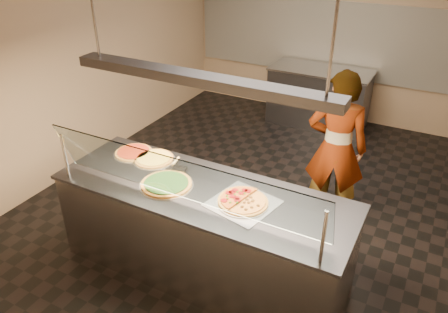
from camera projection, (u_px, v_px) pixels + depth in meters
The scene contains 18 objects.
ground at pixel (257, 202), 5.32m from camera, with size 5.00×6.00×0.02m, color black.
wall_back at pixel (339, 27), 6.91m from camera, with size 5.00×0.02×3.00m, color #9B7F64.
wall_front at pixel (28, 257), 2.27m from camera, with size 5.00×0.02×3.00m, color #9B7F64.
wall_left at pixel (84, 53), 5.62m from camera, with size 0.02×6.00×3.00m, color #9B7F64.
tile_band at pixel (337, 40), 6.98m from camera, with size 4.90×0.02×1.20m, color silver.
serving_counter at pixel (203, 231), 4.08m from camera, with size 2.73×0.94×0.93m.
sneeze_guard at pixel (179, 179), 3.45m from camera, with size 2.49×0.18×0.54m.
perforated_tray at pixel (243, 203), 3.67m from camera, with size 0.60×0.60×0.01m.
half_pizza_pepperoni at pixel (232, 197), 3.70m from camera, with size 0.29×0.45×0.05m.
half_pizza_sausage at pixel (254, 204), 3.62m from camera, with size 0.29×0.45×0.04m.
pizza_spinach at pixel (167, 184), 3.91m from camera, with size 0.49×0.49×0.03m.
pizza_cheese at pixel (154, 158), 4.32m from camera, with size 0.41×0.41×0.03m.
pizza_tomato at pixel (134, 152), 4.44m from camera, with size 0.39×0.39×0.03m.
pizza_spatula at pixel (177, 164), 4.20m from camera, with size 0.20×0.23×0.02m.
prep_table at pixel (318, 97), 7.09m from camera, with size 1.58×0.74×0.93m.
worker at pixel (336, 149), 4.64m from camera, with size 0.64×0.42×1.75m, color #47434C.
heat_lamp_housing at pixel (199, 79), 3.36m from camera, with size 2.30×0.18×0.08m, color #414146.
lamp_rod_right at pixel (336, 19), 2.68m from camera, with size 0.02×0.02×1.01m, color #B7B7BC.
Camera 1 is at (1.72, -4.05, 3.06)m, focal length 35.00 mm.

